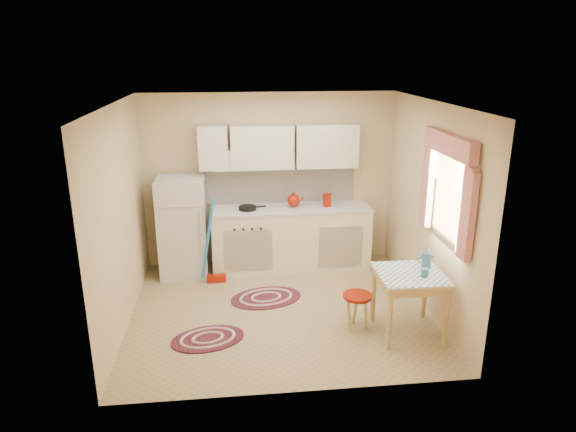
{
  "coord_description": "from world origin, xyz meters",
  "views": [
    {
      "loc": [
        -0.54,
        -5.62,
        3.05
      ],
      "look_at": [
        0.12,
        0.25,
        1.13
      ],
      "focal_mm": 32.0,
      "sensor_mm": 36.0,
      "label": 1
    }
  ],
  "objects_px": {
    "fridge": "(183,227)",
    "stool": "(357,311)",
    "base_cabinets": "(291,239)",
    "table": "(408,303)"
  },
  "relations": [
    {
      "from": "fridge",
      "to": "table",
      "type": "height_order",
      "value": "fridge"
    },
    {
      "from": "fridge",
      "to": "stool",
      "type": "bearing_deg",
      "value": -40.53
    },
    {
      "from": "base_cabinets",
      "to": "table",
      "type": "distance_m",
      "value": 2.26
    },
    {
      "from": "fridge",
      "to": "table",
      "type": "distance_m",
      "value": 3.26
    },
    {
      "from": "fridge",
      "to": "stool",
      "type": "xyz_separation_m",
      "value": [
        2.07,
        -1.77,
        -0.49
      ]
    },
    {
      "from": "fridge",
      "to": "base_cabinets",
      "type": "relative_size",
      "value": 0.62
    },
    {
      "from": "fridge",
      "to": "table",
      "type": "xyz_separation_m",
      "value": [
        2.61,
        -1.93,
        -0.34
      ]
    },
    {
      "from": "base_cabinets",
      "to": "stool",
      "type": "height_order",
      "value": "base_cabinets"
    },
    {
      "from": "table",
      "to": "stool",
      "type": "relative_size",
      "value": 1.71
    },
    {
      "from": "fridge",
      "to": "base_cabinets",
      "type": "height_order",
      "value": "fridge"
    }
  ]
}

